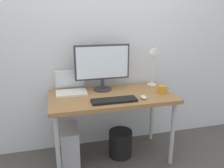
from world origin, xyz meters
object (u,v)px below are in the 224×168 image
object	(u,v)px
laptop	(71,87)
desk_lamp	(154,56)
desk	(112,102)
keyboard	(114,100)
computer_tower	(70,146)
mouse	(144,97)
coffee_mug	(162,89)
monitor	(102,65)
wastebasket	(120,143)

from	to	relation	value
laptop	desk_lamp	size ratio (longest dim) A/B	0.65
desk	laptop	xyz separation A→B (m)	(-0.40, 0.21, 0.13)
keyboard	computer_tower	bearing A→B (deg)	156.17
mouse	coffee_mug	world-z (taller)	coffee_mug
desk	desk_lamp	xyz separation A→B (m)	(0.54, 0.19, 0.42)
monitor	wastebasket	distance (m)	0.91
coffee_mug	computer_tower	size ratio (longest dim) A/B	0.27
laptop	computer_tower	xyz separation A→B (m)	(-0.06, -0.19, -0.59)
monitor	coffee_mug	size ratio (longest dim) A/B	5.23
monitor	wastebasket	size ratio (longest dim) A/B	1.98
monitor	computer_tower	size ratio (longest dim) A/B	1.42
laptop	desk	bearing A→B (deg)	-27.11
desk_lamp	computer_tower	xyz separation A→B (m)	(-1.01, -0.18, -0.88)
mouse	desk	bearing A→B (deg)	146.07
monitor	desk_lamp	world-z (taller)	monitor
computer_tower	coffee_mug	bearing A→B (deg)	-5.01
desk_lamp	mouse	world-z (taller)	desk_lamp
computer_tower	wastebasket	world-z (taller)	computer_tower
keyboard	coffee_mug	size ratio (longest dim) A/B	3.87
computer_tower	wastebasket	bearing A→B (deg)	0.23
coffee_mug	mouse	bearing A→B (deg)	-156.65
desk_lamp	keyboard	bearing A→B (deg)	-146.86
monitor	mouse	bearing A→B (deg)	-48.29
mouse	coffee_mug	xyz separation A→B (m)	(0.25, 0.11, 0.02)
keyboard	wastebasket	world-z (taller)	keyboard
computer_tower	monitor	bearing A→B (deg)	23.62
laptop	keyboard	size ratio (longest dim) A/B	0.73
desk	mouse	distance (m)	0.34
laptop	monitor	bearing A→B (deg)	-2.91
keyboard	desk	bearing A→B (deg)	81.99
desk_lamp	coffee_mug	size ratio (longest dim) A/B	4.32
coffee_mug	wastebasket	distance (m)	0.77
mouse	wastebasket	xyz separation A→B (m)	(-0.17, 0.20, -0.61)
computer_tower	desk_lamp	bearing A→B (deg)	10.03
coffee_mug	wastebasket	world-z (taller)	coffee_mug
desk	wastebasket	distance (m)	0.53
laptop	wastebasket	bearing A→B (deg)	-20.82
mouse	coffee_mug	bearing A→B (deg)	23.35
computer_tower	desk	bearing A→B (deg)	-1.48
desk_lamp	coffee_mug	bearing A→B (deg)	-93.24
laptop	wastebasket	size ratio (longest dim) A/B	1.07
laptop	computer_tower	distance (m)	0.62
keyboard	mouse	bearing A→B (deg)	-0.61
keyboard	wastebasket	distance (m)	0.65
desk	wastebasket	bearing A→B (deg)	7.93
keyboard	computer_tower	distance (m)	0.72
monitor	computer_tower	bearing A→B (deg)	-156.38
wastebasket	coffee_mug	bearing A→B (deg)	-11.81
coffee_mug	wastebasket	xyz separation A→B (m)	(-0.43, 0.09, -0.63)
desk	desk_lamp	bearing A→B (deg)	19.28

